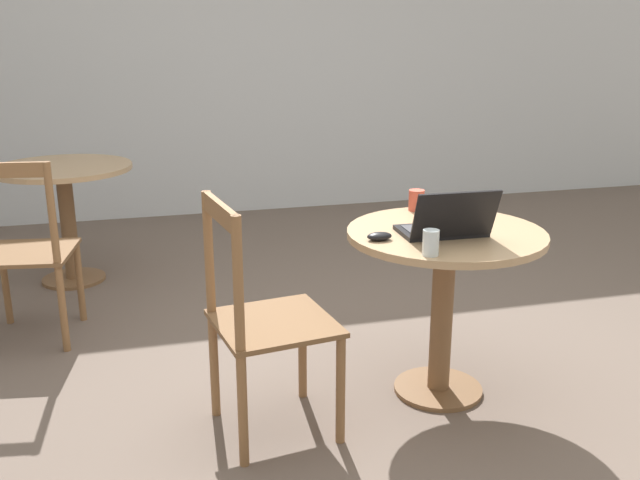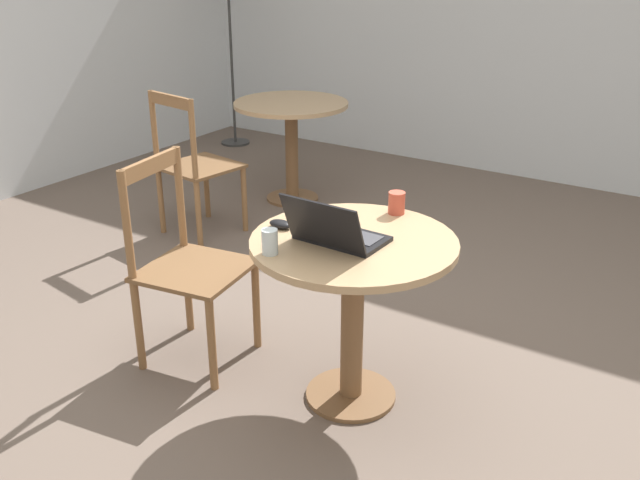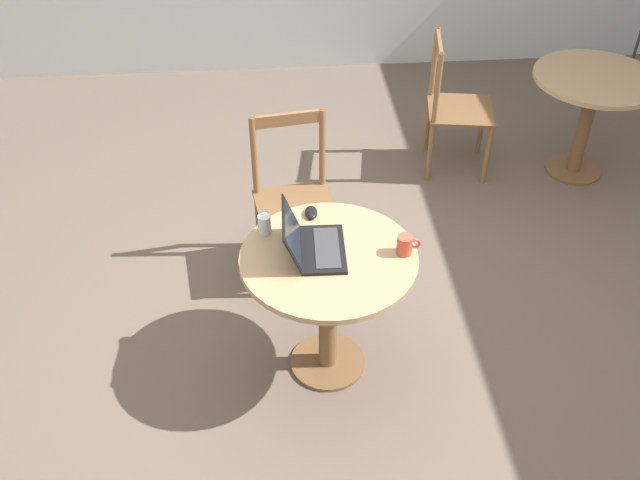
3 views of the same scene
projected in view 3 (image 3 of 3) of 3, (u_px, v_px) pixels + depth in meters
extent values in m
plane|color=#66564C|center=(351.00, 329.00, 3.85)|extent=(16.00, 16.00, 0.00)
cylinder|color=brown|center=(328.00, 362.00, 3.67)|extent=(0.38, 0.38, 0.02)
cylinder|color=brown|center=(328.00, 314.00, 3.44)|extent=(0.09, 0.09, 0.68)
cylinder|color=tan|center=(329.00, 258.00, 3.22)|extent=(0.81, 0.81, 0.03)
cylinder|color=brown|center=(573.00, 169.00, 5.04)|extent=(0.38, 0.38, 0.02)
cylinder|color=brown|center=(584.00, 126.00, 4.82)|extent=(0.09, 0.09, 0.68)
cylinder|color=tan|center=(597.00, 78.00, 4.59)|extent=(0.81, 0.81, 0.03)
cylinder|color=brown|center=(338.00, 256.00, 3.99)|extent=(0.04, 0.04, 0.44)
cylinder|color=brown|center=(270.00, 267.00, 3.92)|extent=(0.04, 0.04, 0.44)
cylinder|color=brown|center=(322.00, 216.00, 4.28)|extent=(0.04, 0.04, 0.44)
cylinder|color=brown|center=(259.00, 225.00, 4.21)|extent=(0.04, 0.04, 0.44)
cube|color=brown|center=(296.00, 208.00, 3.95)|extent=(0.49, 0.49, 0.02)
cylinder|color=brown|center=(322.00, 148.00, 3.97)|extent=(0.04, 0.04, 0.48)
cylinder|color=brown|center=(254.00, 156.00, 3.90)|extent=(0.04, 0.04, 0.48)
cube|color=brown|center=(287.00, 119.00, 3.81)|extent=(0.41, 0.08, 0.07)
cylinder|color=brown|center=(481.00, 126.00, 5.09)|extent=(0.04, 0.04, 0.44)
cylinder|color=brown|center=(487.00, 155.00, 4.79)|extent=(0.04, 0.04, 0.44)
cylinder|color=brown|center=(428.00, 124.00, 5.11)|extent=(0.04, 0.04, 0.44)
cylinder|color=brown|center=(430.00, 153.00, 4.81)|extent=(0.04, 0.04, 0.44)
cube|color=brown|center=(461.00, 110.00, 4.81)|extent=(0.50, 0.50, 0.02)
cylinder|color=brown|center=(434.00, 62.00, 4.81)|extent=(0.04, 0.04, 0.48)
cylinder|color=brown|center=(437.00, 89.00, 4.51)|extent=(0.04, 0.04, 0.48)
cube|color=brown|center=(439.00, 45.00, 4.53)|extent=(0.09, 0.41, 0.07)
cylinder|color=#333333|center=(627.00, 78.00, 6.13)|extent=(0.27, 0.27, 0.02)
cube|color=black|center=(323.00, 249.00, 3.23)|extent=(0.21, 0.34, 0.02)
cube|color=#38383D|center=(327.00, 247.00, 3.22)|extent=(0.12, 0.29, 0.00)
cube|color=black|center=(292.00, 233.00, 3.16)|extent=(0.09, 0.34, 0.19)
cube|color=black|center=(293.00, 232.00, 3.16)|extent=(0.08, 0.31, 0.17)
ellipsoid|color=black|center=(311.00, 212.00, 3.43)|extent=(0.06, 0.10, 0.03)
cylinder|color=#C64C38|center=(405.00, 245.00, 3.20)|extent=(0.07, 0.07, 0.09)
torus|color=#C64C38|center=(415.00, 244.00, 3.20)|extent=(0.05, 0.01, 0.05)
cylinder|color=silver|center=(264.00, 224.00, 3.31)|extent=(0.06, 0.06, 0.10)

